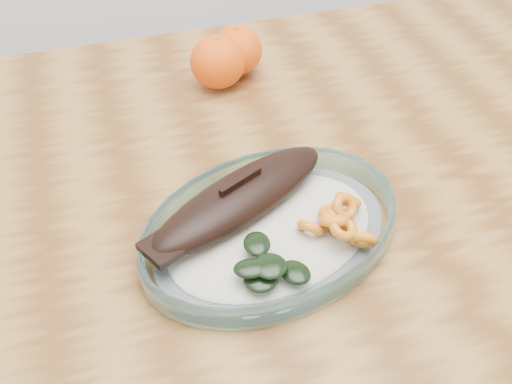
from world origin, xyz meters
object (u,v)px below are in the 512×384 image
Objects in this scene: orange_left at (237,51)px; orange_right at (218,62)px; dining_table at (289,221)px; plated_meal at (270,226)px.

orange_left is 0.05m from orange_right.
plated_meal reaches higher than dining_table.
orange_left reaches higher than dining_table.
orange_right is (0.02, 0.33, 0.02)m from plated_meal.
plated_meal reaches higher than orange_left.
dining_table is 14.60× the size of orange_right.
dining_table is at bearing -78.73° from orange_right.
plated_meal is at bearing -120.55° from dining_table.
plated_meal is 0.33m from orange_right.
orange_right reaches higher than orange_left.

